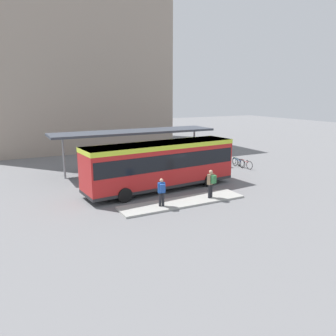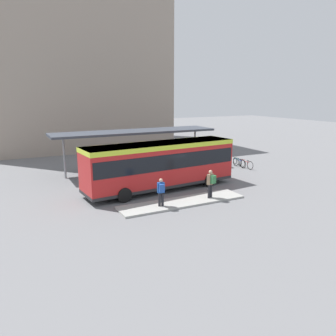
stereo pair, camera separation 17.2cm
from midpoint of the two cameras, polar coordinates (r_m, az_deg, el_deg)
name	(u,v)px [view 1 (the left image)]	position (r m, az deg, el deg)	size (l,w,h in m)	color
ground_plane	(161,189)	(22.57, -1.42, -3.74)	(120.00, 120.00, 0.00)	slate
curb_island	(183,202)	(19.82, 2.36, -5.94)	(7.91, 1.80, 0.12)	#9E9E99
city_bus	(161,163)	(22.12, -1.42, 0.95)	(10.82, 3.42, 3.23)	red
pedestrian_waiting	(162,191)	(18.62, -1.37, -3.95)	(0.43, 0.47, 1.63)	#232328
pedestrian_companion	(211,182)	(20.26, 7.29, -2.44)	(0.50, 0.54, 1.76)	#232328
bicycle_red	(245,164)	(29.61, 13.16, 0.67)	(0.48, 1.77, 0.76)	black
bicycle_blue	(239,163)	(30.05, 12.04, 0.90)	(0.48, 1.77, 0.76)	black
bicycle_green	(237,161)	(30.83, 11.70, 1.12)	(0.48, 1.52, 0.66)	black
station_shelter	(135,132)	(27.65, -6.00, 6.23)	(13.81, 3.12, 3.42)	#383D47
potted_planter_near_shelter	(117,173)	(24.79, -9.12, -0.92)	(0.79, 0.79, 1.18)	slate
potted_planter_far_side	(211,162)	(28.86, 7.25, 1.13)	(0.73, 0.73, 1.22)	slate
station_building	(68,66)	(44.64, -17.11, 16.68)	(21.21, 15.89, 19.77)	gray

